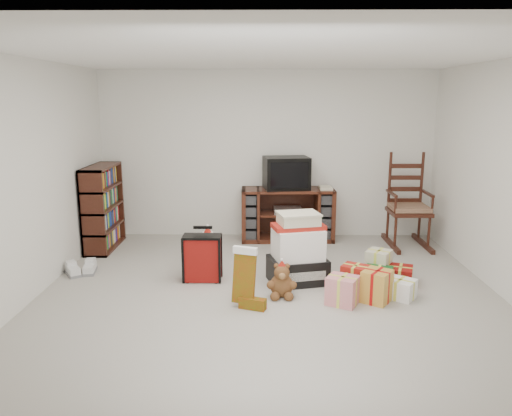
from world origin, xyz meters
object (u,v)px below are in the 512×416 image
(red_suitcase, at_px, (202,258))
(sneaker_pair, at_px, (81,269))
(santa_figurine, at_px, (296,255))
(gift_cluster, at_px, (374,280))
(crt_television, at_px, (286,173))
(bookshelf, at_px, (103,209))
(gift_pile, at_px, (298,253))
(teddy_bear, at_px, (282,282))
(tv_stand, at_px, (288,214))
(rocking_chair, at_px, (407,213))
(mrs_claus_figurine, at_px, (208,255))

(red_suitcase, xyz_separation_m, sneaker_pair, (-1.50, 0.21, -0.22))
(red_suitcase, xyz_separation_m, santa_figurine, (1.10, 0.32, -0.06))
(santa_figurine, xyz_separation_m, gift_cluster, (0.82, -0.64, -0.08))
(crt_television, bearing_deg, bookshelf, -179.68)
(gift_pile, height_order, santa_figurine, gift_pile)
(teddy_bear, bearing_deg, gift_pile, 65.71)
(tv_stand, height_order, bookshelf, bookshelf)
(rocking_chair, bearing_deg, red_suitcase, -151.96)
(rocking_chair, height_order, santa_figurine, rocking_chair)
(bookshelf, height_order, gift_pile, bookshelf)
(sneaker_pair, bearing_deg, crt_television, 6.41)
(sneaker_pair, bearing_deg, mrs_claus_figurine, -21.64)
(crt_television, bearing_deg, rocking_chair, -15.79)
(tv_stand, distance_m, crt_television, 0.62)
(santa_figurine, bearing_deg, teddy_bear, -104.20)
(gift_pile, relative_size, gift_cluster, 0.70)
(rocking_chair, distance_m, sneaker_pair, 4.51)
(rocking_chair, bearing_deg, santa_figurine, -145.05)
(tv_stand, relative_size, rocking_chair, 1.00)
(teddy_bear, bearing_deg, rocking_chair, 46.59)
(gift_cluster, bearing_deg, red_suitcase, 170.43)
(gift_pile, bearing_deg, sneaker_pair, 161.10)
(sneaker_pair, bearing_deg, teddy_bear, -40.26)
(gift_pile, relative_size, teddy_bear, 2.18)
(gift_pile, relative_size, mrs_claus_figurine, 1.37)
(rocking_chair, distance_m, red_suitcase, 3.18)
(red_suitcase, relative_size, mrs_claus_figurine, 1.09)
(mrs_claus_figurine, xyz_separation_m, crt_television, (1.01, 1.44, 0.79))
(red_suitcase, bearing_deg, mrs_claus_figurine, 83.03)
(gift_pile, xyz_separation_m, crt_television, (-0.06, 1.76, 0.66))
(bookshelf, distance_m, crt_television, 2.66)
(mrs_claus_figurine, height_order, sneaker_pair, mrs_claus_figurine)
(rocking_chair, bearing_deg, bookshelf, -177.61)
(rocking_chair, height_order, teddy_bear, rocking_chair)
(gift_pile, bearing_deg, teddy_bear, -127.93)
(red_suitcase, bearing_deg, tv_stand, 58.60)
(santa_figurine, relative_size, gift_cluster, 0.49)
(tv_stand, distance_m, rocking_chair, 1.73)
(tv_stand, bearing_deg, red_suitcase, -123.26)
(rocking_chair, height_order, crt_television, rocking_chair)
(tv_stand, height_order, gift_cluster, tv_stand)
(gift_cluster, bearing_deg, sneaker_pair, 171.17)
(gift_cluster, bearing_deg, bookshelf, 154.92)
(bookshelf, relative_size, gift_pile, 1.46)
(gift_pile, xyz_separation_m, sneaker_pair, (-2.61, 0.24, -0.30))
(bookshelf, xyz_separation_m, sneaker_pair, (0.04, -1.09, -0.51))
(bookshelf, height_order, teddy_bear, bookshelf)
(gift_pile, xyz_separation_m, teddy_bear, (-0.20, -0.45, -0.19))
(teddy_bear, xyz_separation_m, mrs_claus_figurine, (-0.87, 0.76, 0.06))
(bookshelf, bearing_deg, santa_figurine, -20.36)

